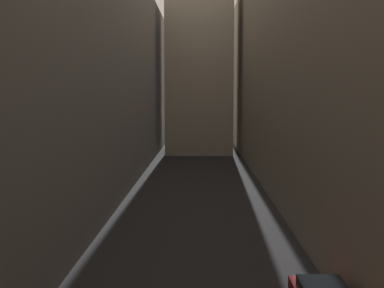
# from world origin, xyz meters

# --- Properties ---
(ground_plane) EXTENTS (264.00, 264.00, 0.00)m
(ground_plane) POSITION_xyz_m (0.00, 48.00, 0.00)
(ground_plane) COLOR #232326
(building_block_left) EXTENTS (15.08, 108.00, 19.57)m
(building_block_left) POSITION_xyz_m (-13.04, 50.00, 9.78)
(building_block_left) COLOR slate
(building_block_left) RESTS_ON ground
(building_block_right) EXTENTS (10.69, 108.00, 21.59)m
(building_block_right) POSITION_xyz_m (10.84, 50.00, 10.80)
(building_block_right) COLOR gray
(building_block_right) RESTS_ON ground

